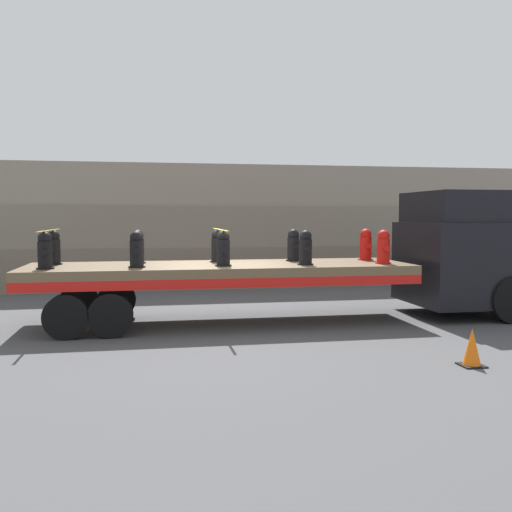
# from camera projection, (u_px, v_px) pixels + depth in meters

# --- Properties ---
(ground_plane) EXTENTS (120.00, 120.00, 0.00)m
(ground_plane) POSITION_uv_depth(u_px,v_px,m) (221.00, 323.00, 12.91)
(ground_plane) COLOR #474749
(rock_cliff) EXTENTS (60.00, 3.30, 4.14)m
(rock_cliff) POSITION_uv_depth(u_px,v_px,m) (195.00, 226.00, 20.05)
(rock_cliff) COLOR #706656
(rock_cliff) RESTS_ON ground_plane
(truck_cab) EXTENTS (2.68, 2.71, 3.00)m
(truck_cab) POSITION_uv_depth(u_px,v_px,m) (468.00, 253.00, 13.92)
(truck_cab) COLOR black
(truck_cab) RESTS_ON ground_plane
(flatbed_trailer) EXTENTS (8.52, 2.56, 1.34)m
(flatbed_trailer) POSITION_uv_depth(u_px,v_px,m) (199.00, 276.00, 12.75)
(flatbed_trailer) COLOR brown
(flatbed_trailer) RESTS_ON ground_plane
(fire_hydrant_black_near_0) EXTENTS (0.36, 0.50, 0.77)m
(fire_hydrant_black_near_0) POSITION_uv_depth(u_px,v_px,m) (45.00, 251.00, 11.60)
(fire_hydrant_black_near_0) COLOR black
(fire_hydrant_black_near_0) RESTS_ON flatbed_trailer
(fire_hydrant_black_far_0) EXTENTS (0.36, 0.50, 0.77)m
(fire_hydrant_black_far_0) POSITION_uv_depth(u_px,v_px,m) (54.00, 248.00, 12.66)
(fire_hydrant_black_far_0) COLOR black
(fire_hydrant_black_far_0) RESTS_ON flatbed_trailer
(fire_hydrant_black_near_1) EXTENTS (0.36, 0.50, 0.77)m
(fire_hydrant_black_near_1) POSITION_uv_depth(u_px,v_px,m) (137.00, 250.00, 11.93)
(fire_hydrant_black_near_1) COLOR black
(fire_hydrant_black_near_1) RESTS_ON flatbed_trailer
(fire_hydrant_black_far_1) EXTENTS (0.36, 0.50, 0.77)m
(fire_hydrant_black_far_1) POSITION_uv_depth(u_px,v_px,m) (138.00, 247.00, 12.99)
(fire_hydrant_black_far_1) COLOR black
(fire_hydrant_black_far_1) RESTS_ON flatbed_trailer
(fire_hydrant_black_near_2) EXTENTS (0.36, 0.50, 0.77)m
(fire_hydrant_black_near_2) POSITION_uv_depth(u_px,v_px,m) (223.00, 249.00, 12.26)
(fire_hydrant_black_near_2) COLOR black
(fire_hydrant_black_near_2) RESTS_ON flatbed_trailer
(fire_hydrant_black_far_2) EXTENTS (0.36, 0.50, 0.77)m
(fire_hydrant_black_far_2) POSITION_uv_depth(u_px,v_px,m) (217.00, 246.00, 13.33)
(fire_hydrant_black_far_2) COLOR black
(fire_hydrant_black_far_2) RESTS_ON flatbed_trailer
(fire_hydrant_black_near_3) EXTENTS (0.36, 0.50, 0.77)m
(fire_hydrant_black_near_3) POSITION_uv_depth(u_px,v_px,m) (305.00, 248.00, 12.60)
(fire_hydrant_black_near_3) COLOR black
(fire_hydrant_black_near_3) RESTS_ON flatbed_trailer
(fire_hydrant_black_far_3) EXTENTS (0.36, 0.50, 0.77)m
(fire_hydrant_black_far_3) POSITION_uv_depth(u_px,v_px,m) (293.00, 246.00, 13.66)
(fire_hydrant_black_far_3) COLOR black
(fire_hydrant_black_far_3) RESTS_ON flatbed_trailer
(fire_hydrant_red_near_4) EXTENTS (0.36, 0.50, 0.77)m
(fire_hydrant_red_near_4) POSITION_uv_depth(u_px,v_px,m) (383.00, 247.00, 12.93)
(fire_hydrant_red_near_4) COLOR red
(fire_hydrant_red_near_4) RESTS_ON flatbed_trailer
(fire_hydrant_red_far_4) EXTENTS (0.36, 0.50, 0.77)m
(fire_hydrant_red_far_4) POSITION_uv_depth(u_px,v_px,m) (366.00, 245.00, 13.99)
(fire_hydrant_red_far_4) COLOR red
(fire_hydrant_red_far_4) RESTS_ON flatbed_trailer
(cargo_strap_rear) EXTENTS (0.05, 2.66, 0.01)m
(cargo_strap_rear) POSITION_uv_depth(u_px,v_px,m) (49.00, 230.00, 12.10)
(cargo_strap_rear) COLOR yellow
(cargo_strap_rear) RESTS_ON fire_hydrant_black_near_0
(cargo_strap_middle) EXTENTS (0.05, 2.66, 0.01)m
(cargo_strap_middle) POSITION_uv_depth(u_px,v_px,m) (220.00, 230.00, 12.77)
(cargo_strap_middle) COLOR yellow
(cargo_strap_middle) RESTS_ON fire_hydrant_black_near_2
(traffic_cone) EXTENTS (0.38, 0.38, 0.62)m
(traffic_cone) POSITION_uv_depth(u_px,v_px,m) (472.00, 348.00, 9.19)
(traffic_cone) COLOR black
(traffic_cone) RESTS_ON ground_plane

